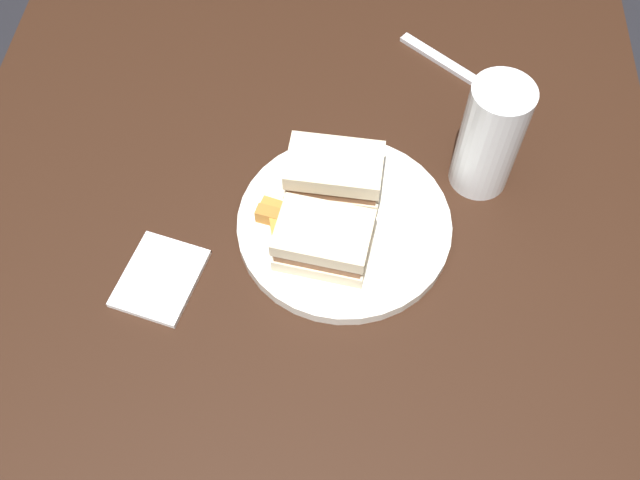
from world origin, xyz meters
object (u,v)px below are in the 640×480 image
Objects in this scene: sandwich_half_right at (324,241)px; pint_glass at (488,143)px; fork at (449,65)px; sandwich_half_left at (334,174)px; plate at (344,225)px; napkin at (160,278)px.

sandwich_half_right is 0.74× the size of pint_glass.
pint_glass is 0.22m from fork.
sandwich_half_left reaches higher than sandwich_half_right.
plate is 2.20× the size of sandwich_half_left.
fork is (-0.20, -0.03, -0.07)m from pint_glass.
fork is at bearing 147.63° from sandwich_half_left.
plate is at bearing -61.37° from pint_glass.
napkin is (0.19, -0.40, -0.07)m from pint_glass.
sandwich_half_left is (-0.05, -0.02, 0.04)m from plate.
sandwich_half_left is at bearing 124.92° from napkin.
sandwich_half_left is 0.75× the size of pint_glass.
pint_glass reaches higher than sandwich_half_left.
napkin reaches higher than fork.
napkin is 0.61× the size of fork.
sandwich_half_left is at bearing -83.92° from fork.
napkin is (0.14, -0.21, -0.04)m from sandwich_half_left.
napkin is (0.05, -0.20, -0.04)m from sandwich_half_right.
sandwich_half_right is (0.05, -0.02, 0.04)m from plate.
sandwich_half_right is at bearing -25.81° from plate.
plate is 0.24m from napkin.
fork is (-0.35, 0.16, -0.04)m from sandwich_half_right.
napkin is at bearing -94.35° from fork.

